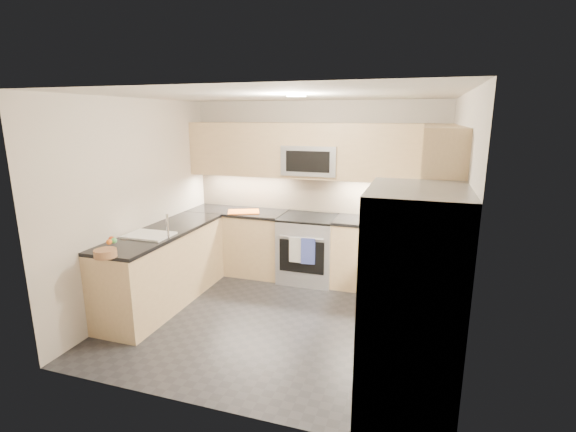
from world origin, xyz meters
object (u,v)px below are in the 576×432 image
at_px(cutting_board, 244,212).
at_px(fruit_basket, 105,253).
at_px(microwave, 311,160).
at_px(refrigerator, 411,307).
at_px(gas_range, 308,249).
at_px(utensil_bowl, 413,218).

xyz_separation_m(cutting_board, fruit_basket, (-0.50, -2.22, 0.03)).
relative_size(microwave, refrigerator, 0.42).
xyz_separation_m(gas_range, cutting_board, (-0.95, -0.07, 0.49)).
bearing_deg(cutting_board, refrigerator, -44.51).
xyz_separation_m(refrigerator, cutting_board, (-2.40, 2.36, 0.05)).
relative_size(microwave, fruit_basket, 3.52).
relative_size(refrigerator, fruit_basket, 8.33).
bearing_deg(microwave, gas_range, -90.00).
bearing_deg(fruit_basket, refrigerator, -2.67).
bearing_deg(cutting_board, fruit_basket, -102.56).
relative_size(refrigerator, utensil_bowl, 5.92).
xyz_separation_m(gas_range, utensil_bowl, (1.40, -0.04, 0.57)).
bearing_deg(fruit_basket, cutting_board, 77.44).
xyz_separation_m(microwave, cutting_board, (-0.95, -0.19, -0.75)).
relative_size(gas_range, cutting_board, 2.05).
height_order(gas_range, fruit_basket, fruit_basket).
height_order(microwave, utensil_bowl, microwave).
distance_m(gas_range, utensil_bowl, 1.51).
relative_size(cutting_board, fruit_basket, 2.05).
relative_size(gas_range, microwave, 1.20).
relative_size(microwave, cutting_board, 1.71).
bearing_deg(refrigerator, cutting_board, 135.49).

